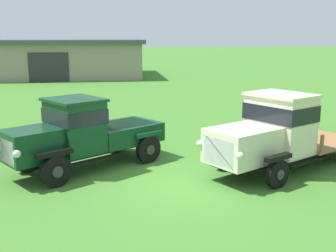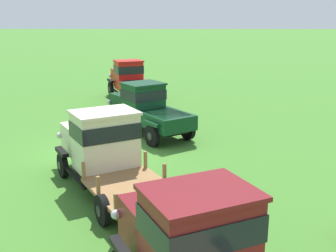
# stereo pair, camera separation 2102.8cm
# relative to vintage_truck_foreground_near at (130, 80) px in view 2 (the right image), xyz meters

# --- Properties ---
(ground_plane) EXTENTS (240.00, 240.00, 0.00)m
(ground_plane) POSITION_rel_vintage_truck_foreground_near_xyz_m (9.79, -0.08, -1.15)
(ground_plane) COLOR #3D7528
(vintage_truck_foreground_near) EXTENTS (5.10, 3.25, 2.26)m
(vintage_truck_foreground_near) POSITION_rel_vintage_truck_foreground_near_xyz_m (0.00, 0.00, 0.00)
(vintage_truck_foreground_near) COLOR black
(vintage_truck_foreground_near) RESTS_ON ground
(vintage_truck_second_in_line) EXTENTS (4.81, 3.95, 2.11)m
(vintage_truck_second_in_line) POSITION_rel_vintage_truck_foreground_near_xyz_m (7.09, 1.37, -0.07)
(vintage_truck_second_in_line) COLOR black
(vintage_truck_second_in_line) RESTS_ON ground
(vintage_truck_midrow_center) EXTENTS (5.77, 4.30, 2.24)m
(vintage_truck_midrow_center) POSITION_rel_vintage_truck_foreground_near_xyz_m (12.48, 0.39, -0.00)
(vintage_truck_midrow_center) COLOR black
(vintage_truck_midrow_center) RESTS_ON ground
(vintage_truck_far_side) EXTENTS (5.39, 3.77, 2.26)m
(vintage_truck_far_side) POSITION_rel_vintage_truck_foreground_near_xyz_m (18.06, 2.79, 0.01)
(vintage_truck_far_side) COLOR black
(vintage_truck_far_side) RESTS_ON ground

